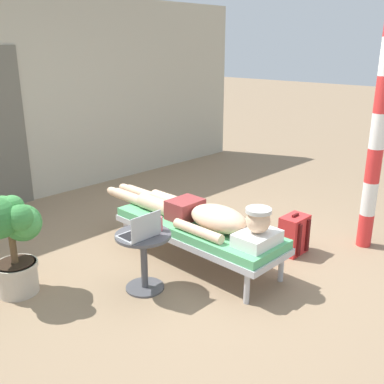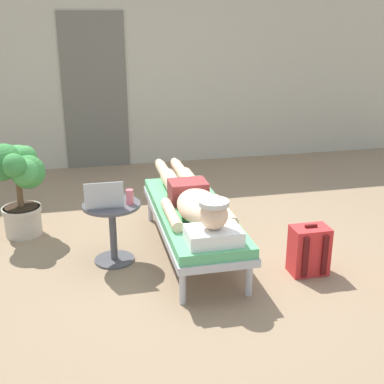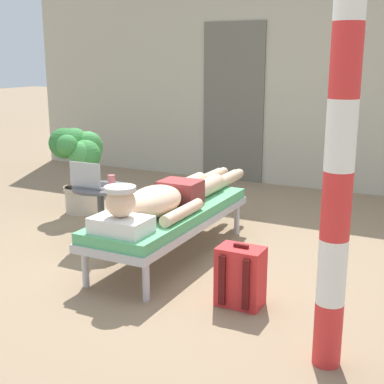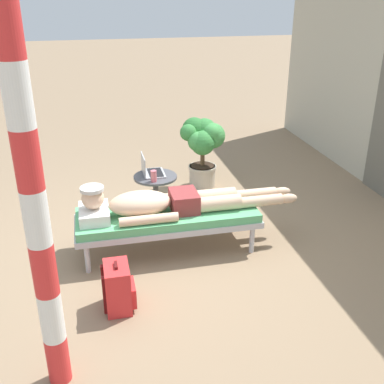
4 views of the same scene
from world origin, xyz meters
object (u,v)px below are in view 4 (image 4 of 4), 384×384
(backpack, at_px, (118,288))
(potted_plant, at_px, (203,143))
(person_reclining, at_px, (164,202))
(laptop, at_px, (150,169))
(drink_glass, at_px, (154,176))
(lounge_chair, at_px, (168,218))
(porch_post, at_px, (36,218))
(side_table, at_px, (156,190))

(backpack, height_order, potted_plant, potted_plant)
(person_reclining, bearing_deg, laptop, -177.62)
(drink_glass, bearing_deg, person_reclining, 1.89)
(laptop, xyz_separation_m, drink_glass, (0.21, 0.01, 0.00))
(lounge_chair, xyz_separation_m, potted_plant, (-1.50, 0.73, 0.25))
(backpack, bearing_deg, drink_glass, 159.59)
(potted_plant, xyz_separation_m, porch_post, (3.02, -1.75, 0.64))
(lounge_chair, xyz_separation_m, laptop, (-0.75, -0.06, 0.24))
(person_reclining, height_order, backpack, person_reclining)
(person_reclining, bearing_deg, potted_plant, 153.04)
(backpack, bearing_deg, laptop, 162.54)
(side_table, height_order, drink_glass, drink_glass)
(lounge_chair, distance_m, porch_post, 2.03)
(person_reclining, xyz_separation_m, laptop, (-0.75, -0.03, 0.06))
(lounge_chair, distance_m, potted_plant, 1.68)
(laptop, relative_size, backpack, 0.73)
(lounge_chair, height_order, side_table, side_table)
(lounge_chair, bearing_deg, side_table, -179.00)
(side_table, relative_size, laptop, 1.69)
(drink_glass, bearing_deg, backpack, -20.41)
(drink_glass, relative_size, backpack, 0.29)
(potted_plant, bearing_deg, drink_glass, -39.06)
(lounge_chair, height_order, porch_post, porch_post)
(laptop, bearing_deg, porch_post, -22.81)
(person_reclining, bearing_deg, lounge_chair, 90.00)
(porch_post, bearing_deg, lounge_chair, 146.23)
(backpack, relative_size, potted_plant, 0.47)
(drink_glass, distance_m, potted_plant, 1.24)
(lounge_chair, xyz_separation_m, side_table, (-0.69, -0.01, 0.01))
(backpack, relative_size, porch_post, 0.17)
(side_table, bearing_deg, lounge_chair, 1.00)
(potted_plant, bearing_deg, side_table, -42.46)
(person_reclining, height_order, porch_post, porch_post)
(porch_post, bearing_deg, potted_plant, 149.95)
(person_reclining, distance_m, drink_glass, 0.54)
(person_reclining, distance_m, backpack, 1.04)
(person_reclining, xyz_separation_m, drink_glass, (-0.54, -0.02, 0.07))
(lounge_chair, relative_size, drink_glass, 14.55)
(side_table, bearing_deg, drink_glass, -14.20)
(backpack, bearing_deg, side_table, 160.18)
(lounge_chair, relative_size, potted_plant, 2.00)
(backpack, distance_m, potted_plant, 2.70)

